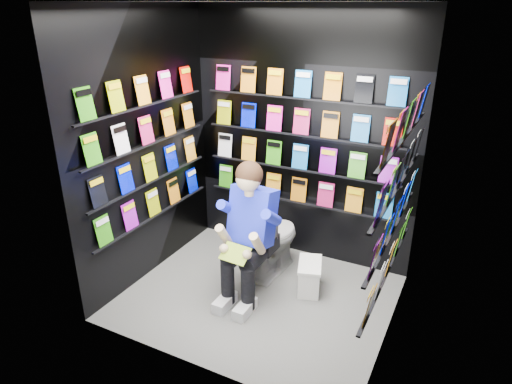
% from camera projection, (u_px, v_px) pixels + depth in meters
% --- Properties ---
extents(floor, '(2.40, 2.40, 0.00)m').
position_uv_depth(floor, '(258.00, 297.00, 4.34)').
color(floor, slate).
rests_on(floor, ground).
extents(ceiling, '(2.40, 2.40, 0.00)m').
position_uv_depth(ceiling, '(258.00, 1.00, 3.34)').
color(ceiling, white).
rests_on(ceiling, floor).
extents(wall_back, '(2.40, 0.04, 2.60)m').
position_uv_depth(wall_back, '(302.00, 139.00, 4.66)').
color(wall_back, black).
rests_on(wall_back, floor).
extents(wall_front, '(2.40, 0.04, 2.60)m').
position_uv_depth(wall_front, '(190.00, 214.00, 3.02)').
color(wall_front, black).
rests_on(wall_front, floor).
extents(wall_left, '(0.04, 2.00, 2.60)m').
position_uv_depth(wall_left, '(146.00, 149.00, 4.34)').
color(wall_left, black).
rests_on(wall_left, floor).
extents(wall_right, '(0.04, 2.00, 2.60)m').
position_uv_depth(wall_right, '(404.00, 194.00, 3.34)').
color(wall_right, black).
rests_on(wall_right, floor).
extents(comics_back, '(2.10, 0.06, 1.37)m').
position_uv_depth(comics_back, '(301.00, 139.00, 4.63)').
color(comics_back, '#BB1F61').
rests_on(comics_back, wall_back).
extents(comics_left, '(0.06, 1.70, 1.37)m').
position_uv_depth(comics_left, '(148.00, 149.00, 4.33)').
color(comics_left, '#BB1F61').
rests_on(comics_left, wall_left).
extents(comics_right, '(0.06, 1.70, 1.37)m').
position_uv_depth(comics_right, '(400.00, 192.00, 3.35)').
color(comics_right, '#BB1F61').
rests_on(comics_right, wall_right).
extents(toilet, '(0.47, 0.78, 0.73)m').
position_uv_depth(toilet, '(271.00, 239.00, 4.63)').
color(toilet, white).
rests_on(toilet, floor).
extents(longbox, '(0.30, 0.40, 0.27)m').
position_uv_depth(longbox, '(309.00, 278.00, 4.40)').
color(longbox, white).
rests_on(longbox, floor).
extents(longbox_lid, '(0.32, 0.42, 0.03)m').
position_uv_depth(longbox_lid, '(310.00, 264.00, 4.35)').
color(longbox_lid, white).
rests_on(longbox_lid, longbox).
extents(reader, '(0.60, 0.83, 1.47)m').
position_uv_depth(reader, '(254.00, 216.00, 4.16)').
color(reader, '#242DC3').
rests_on(reader, toilet).
extents(held_comic, '(0.27, 0.17, 0.11)m').
position_uv_depth(held_comic, '(235.00, 254.00, 3.95)').
color(held_comic, green).
rests_on(held_comic, reader).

